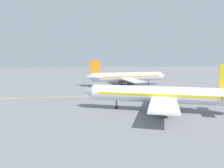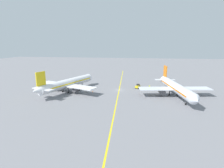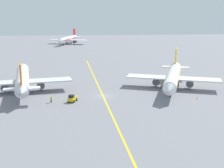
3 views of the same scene
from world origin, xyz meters
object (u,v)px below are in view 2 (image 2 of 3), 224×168
at_px(ground_crew_worker, 149,87).
at_px(traffic_cone_mid_apron, 93,91).
at_px(airplane_adjacent_stand, 68,83).
at_px(baggage_tug_white, 138,86).
at_px(airplane_at_gate, 175,87).
at_px(traffic_cone_near_nose, 71,85).

xyz_separation_m(ground_crew_worker, traffic_cone_mid_apron, (24.60, 10.09, -0.63)).
height_order(airplane_adjacent_stand, traffic_cone_mid_apron, airplane_adjacent_stand).
bearing_deg(baggage_tug_white, airplane_at_gate, 142.46).
height_order(ground_crew_worker, traffic_cone_near_nose, ground_crew_worker).
bearing_deg(baggage_tug_white, traffic_cone_near_nose, -0.32).
bearing_deg(airplane_at_gate, baggage_tug_white, -37.54).
bearing_deg(ground_crew_worker, airplane_adjacent_stand, 18.59).
height_order(baggage_tug_white, traffic_cone_mid_apron, baggage_tug_white).
distance_m(airplane_at_gate, traffic_cone_mid_apron, 34.10).
distance_m(baggage_tug_white, traffic_cone_near_nose, 33.34).
bearing_deg(traffic_cone_mid_apron, baggage_tug_white, -152.86).
bearing_deg(ground_crew_worker, traffic_cone_mid_apron, 22.30).
bearing_deg(airplane_adjacent_stand, baggage_tug_white, -158.75).
bearing_deg(airplane_at_gate, ground_crew_worker, -51.24).
distance_m(baggage_tug_white, ground_crew_worker, 5.44).
relative_size(baggage_tug_white, ground_crew_worker, 1.99).
distance_m(airplane_adjacent_stand, traffic_cone_mid_apron, 11.27).
relative_size(baggage_tug_white, traffic_cone_mid_apron, 6.07).
height_order(airplane_at_gate, traffic_cone_mid_apron, airplane_at_gate).
bearing_deg(ground_crew_worker, traffic_cone_near_nose, 0.11).
xyz_separation_m(airplane_at_gate, baggage_tug_white, (14.73, -11.32, -2.81)).
bearing_deg(traffic_cone_near_nose, ground_crew_worker, -179.89).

